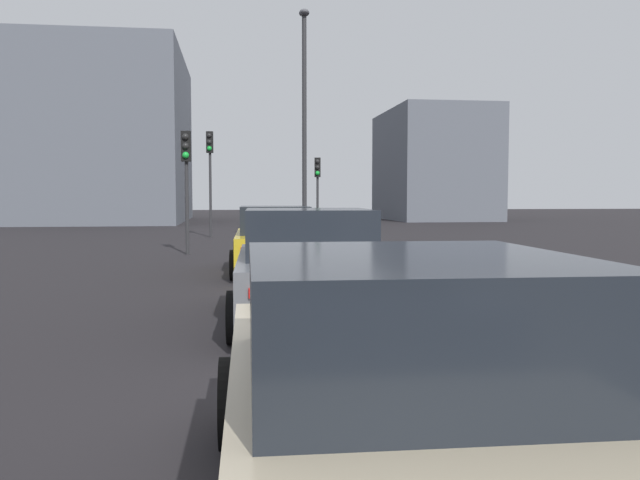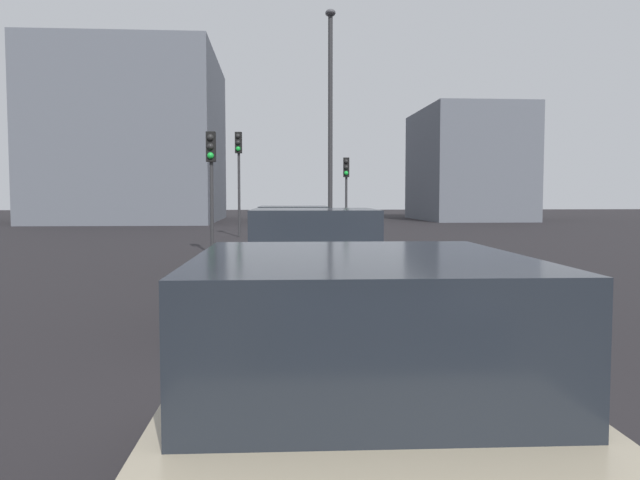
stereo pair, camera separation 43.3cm
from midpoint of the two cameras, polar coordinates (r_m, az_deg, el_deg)
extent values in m
cube|color=black|center=(4.84, 5.37, -18.80)|extent=(160.00, 160.00, 0.20)
cube|color=gold|center=(15.13, -1.51, -0.60)|extent=(4.34, 1.87, 0.66)
cube|color=#1E232B|center=(14.88, -1.50, 1.78)|extent=(1.98, 1.59, 0.61)
cylinder|color=black|center=(16.52, 1.42, -1.16)|extent=(0.65, 0.24, 0.64)
cylinder|color=black|center=(16.49, -4.60, -1.18)|extent=(0.65, 0.24, 0.64)
cylinder|color=black|center=(13.88, 2.17, -2.12)|extent=(0.65, 0.24, 0.64)
cylinder|color=black|center=(13.84, -5.01, -2.15)|extent=(0.65, 0.24, 0.64)
cube|color=red|center=(13.00, 1.40, -0.80)|extent=(0.04, 0.20, 0.11)
cube|color=red|center=(12.97, -4.11, -0.82)|extent=(0.04, 0.20, 0.11)
cube|color=slate|center=(9.16, 0.78, -3.42)|extent=(4.24, 2.04, 0.69)
cube|color=#1E232B|center=(8.89, 0.86, 0.65)|extent=(1.94, 1.73, 0.64)
cylinder|color=black|center=(10.56, 5.56, -4.02)|extent=(0.65, 0.24, 0.64)
cylinder|color=black|center=(10.48, -4.75, -4.08)|extent=(0.65, 0.24, 0.64)
cylinder|color=black|center=(8.04, 8.03, -6.53)|extent=(0.65, 0.24, 0.64)
cylinder|color=black|center=(7.93, -5.61, -6.65)|extent=(0.65, 0.24, 0.64)
cube|color=red|center=(7.14, 7.11, -4.52)|extent=(0.04, 0.20, 0.11)
cube|color=red|center=(7.05, -3.89, -4.61)|extent=(0.04, 0.20, 0.11)
cube|color=tan|center=(3.53, 6.69, -15.84)|extent=(4.09, 1.84, 0.63)
cube|color=#1E232B|center=(3.17, 7.40, -6.62)|extent=(1.86, 1.59, 0.59)
cylinder|color=black|center=(4.97, 14.44, -13.16)|extent=(0.64, 0.23, 0.64)
cylinder|color=black|center=(4.76, -6.82, -13.81)|extent=(0.64, 0.23, 0.64)
cylinder|color=#2D2D30|center=(20.08, -8.80, 2.76)|extent=(0.11, 0.11, 2.79)
cube|color=black|center=(20.07, -8.88, 8.03)|extent=(0.21, 0.29, 0.90)
sphere|color=black|center=(19.98, -8.92, 8.83)|extent=(0.20, 0.20, 0.20)
sphere|color=black|center=(19.96, -8.92, 8.06)|extent=(0.20, 0.20, 0.20)
sphere|color=green|center=(19.94, -8.91, 7.28)|extent=(0.20, 0.20, 0.20)
cylinder|color=#2D2D30|center=(28.35, -6.63, 3.89)|extent=(0.11, 0.11, 3.59)
cube|color=black|center=(28.38, -6.69, 8.43)|extent=(0.23, 0.30, 0.90)
sphere|color=black|center=(28.30, -6.72, 8.99)|extent=(0.20, 0.20, 0.20)
sphere|color=black|center=(28.27, -6.72, 8.45)|extent=(0.20, 0.20, 0.20)
sphere|color=green|center=(28.25, -6.72, 7.90)|extent=(0.20, 0.20, 0.20)
cylinder|color=#2D2D30|center=(30.56, 2.71, 3.02)|extent=(0.11, 0.11, 2.64)
cube|color=black|center=(30.53, 2.72, 6.35)|extent=(0.24, 0.31, 0.90)
sphere|color=black|center=(30.43, 2.71, 6.86)|extent=(0.20, 0.20, 0.20)
sphere|color=black|center=(30.42, 2.71, 6.35)|extent=(0.20, 0.20, 0.20)
sphere|color=green|center=(30.41, 2.71, 5.85)|extent=(0.20, 0.20, 0.20)
cylinder|color=#2D2D30|center=(23.42, 1.44, 9.38)|extent=(0.16, 0.16, 8.03)
ellipsoid|color=#4C4C51|center=(24.17, 1.46, 19.19)|extent=(0.56, 0.36, 0.24)
cube|color=slate|center=(50.18, 12.95, 6.39)|extent=(11.07, 7.03, 8.13)
cube|color=slate|center=(48.10, -15.47, 8.40)|extent=(15.73, 11.38, 11.38)
camera|label=1|loc=(0.22, -88.34, 0.11)|focal=36.71mm
camera|label=2|loc=(0.22, 91.66, -0.11)|focal=36.71mm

